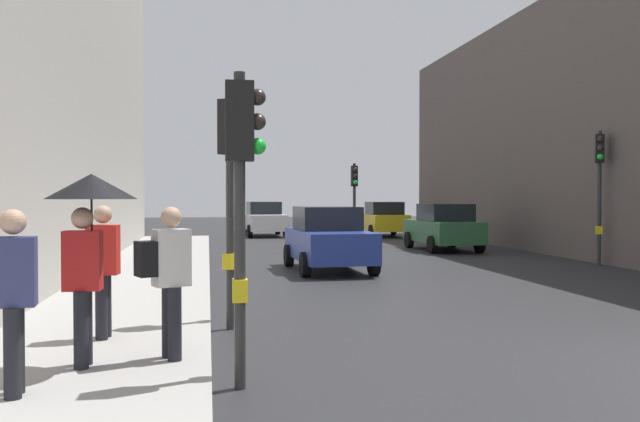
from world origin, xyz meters
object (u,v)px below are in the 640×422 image
(traffic_light_near_right, at_px, (231,167))
(pedestrian_with_black_backpack, at_px, (168,273))
(car_yellow_taxi, at_px, (383,219))
(traffic_light_near_left, at_px, (242,171))
(car_green_estate, at_px, (443,227))
(pedestrian_with_grey_backpack, at_px, (8,291))
(pedestrian_with_umbrella, at_px, (89,215))
(pedestrian_in_red_jacket, at_px, (103,265))
(traffic_light_mid_street, at_px, (600,173))
(traffic_light_far_median, at_px, (354,189))
(car_blue_van, at_px, (328,239))
(car_white_compact, at_px, (264,219))

(traffic_light_near_right, distance_m, pedestrian_with_black_backpack, 2.96)
(car_yellow_taxi, distance_m, pedestrian_with_black_backpack, 27.65)
(traffic_light_near_left, height_order, pedestrian_with_black_backpack, traffic_light_near_left)
(car_yellow_taxi, distance_m, car_green_estate, 9.28)
(pedestrian_with_grey_backpack, bearing_deg, pedestrian_with_umbrella, 62.27)
(traffic_light_near_left, height_order, pedestrian_in_red_jacket, traffic_light_near_left)
(traffic_light_mid_street, relative_size, pedestrian_in_red_jacket, 2.25)
(traffic_light_far_median, height_order, pedestrian_with_grey_backpack, traffic_light_far_median)
(car_yellow_taxi, bearing_deg, car_blue_van, -109.82)
(traffic_light_far_median, relative_size, car_yellow_taxi, 0.80)
(traffic_light_near_left, xyz_separation_m, car_white_compact, (2.49, 27.98, -1.44))
(car_white_compact, distance_m, pedestrian_with_black_backpack, 27.41)
(traffic_light_mid_street, relative_size, pedestrian_with_umbrella, 1.86)
(car_blue_van, bearing_deg, pedestrian_with_umbrella, -113.12)
(car_blue_van, bearing_deg, traffic_light_near_right, -110.01)
(pedestrian_with_black_backpack, xyz_separation_m, pedestrian_in_red_jacket, (-0.91, 1.35, -0.03))
(traffic_light_far_median, height_order, pedestrian_with_black_backpack, traffic_light_far_median)
(pedestrian_with_grey_backpack, relative_size, pedestrian_in_red_jacket, 1.00)
(car_yellow_taxi, xyz_separation_m, pedestrian_in_red_jacket, (-10.24, -24.68, 0.25))
(car_yellow_taxi, relative_size, pedestrian_with_grey_backpack, 2.39)
(car_blue_van, bearing_deg, traffic_light_near_left, -104.46)
(car_green_estate, bearing_deg, pedestrian_in_red_jacket, -123.42)
(pedestrian_with_umbrella, xyz_separation_m, pedestrian_with_grey_backpack, (-0.56, -1.06, -0.68))
(car_white_compact, relative_size, car_green_estate, 1.01)
(pedestrian_in_red_jacket, bearing_deg, car_yellow_taxi, 67.47)
(traffic_light_near_left, distance_m, traffic_light_near_right, 3.29)
(traffic_light_near_left, height_order, car_green_estate, traffic_light_near_left)
(car_blue_van, height_order, car_white_compact, same)
(traffic_light_near_left, height_order, traffic_light_far_median, traffic_light_far_median)
(traffic_light_near_left, bearing_deg, traffic_light_mid_street, 45.72)
(traffic_light_far_median, distance_m, car_green_estate, 4.12)
(car_yellow_taxi, height_order, pedestrian_with_umbrella, pedestrian_with_umbrella)
(car_white_compact, relative_size, pedestrian_with_black_backpack, 2.42)
(car_green_estate, bearing_deg, car_yellow_taxi, 89.55)
(car_blue_van, bearing_deg, car_white_compact, 91.43)
(car_blue_van, height_order, car_green_estate, same)
(car_white_compact, relative_size, pedestrian_with_grey_backpack, 2.42)
(traffic_light_near_right, xyz_separation_m, pedestrian_in_red_jacket, (-1.73, -1.16, -1.38))
(traffic_light_far_median, bearing_deg, car_yellow_taxi, 66.23)
(traffic_light_far_median, bearing_deg, pedestrian_in_red_jacket, -112.06)
(pedestrian_with_black_backpack, bearing_deg, car_green_estate, 61.09)
(traffic_light_near_left, xyz_separation_m, car_yellow_taxi, (8.50, 26.81, -1.44))
(traffic_light_far_median, bearing_deg, car_blue_van, -106.67)
(pedestrian_with_grey_backpack, bearing_deg, traffic_light_far_median, 69.32)
(traffic_light_far_median, bearing_deg, pedestrian_with_grey_backpack, -110.68)
(pedestrian_with_umbrella, bearing_deg, traffic_light_near_right, 58.51)
(traffic_light_near_left, bearing_deg, pedestrian_in_red_jacket, 129.21)
(traffic_light_near_right, relative_size, traffic_light_far_median, 1.07)
(car_green_estate, bearing_deg, traffic_light_near_left, -115.69)
(pedestrian_with_umbrella, bearing_deg, pedestrian_with_black_backpack, 12.87)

